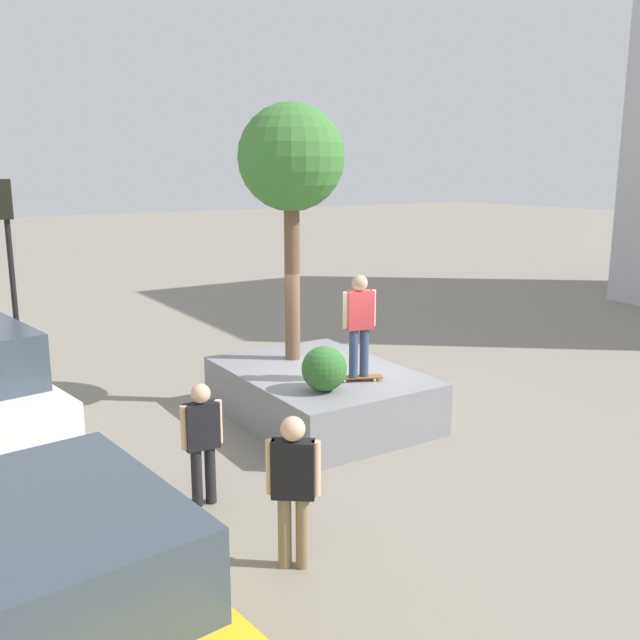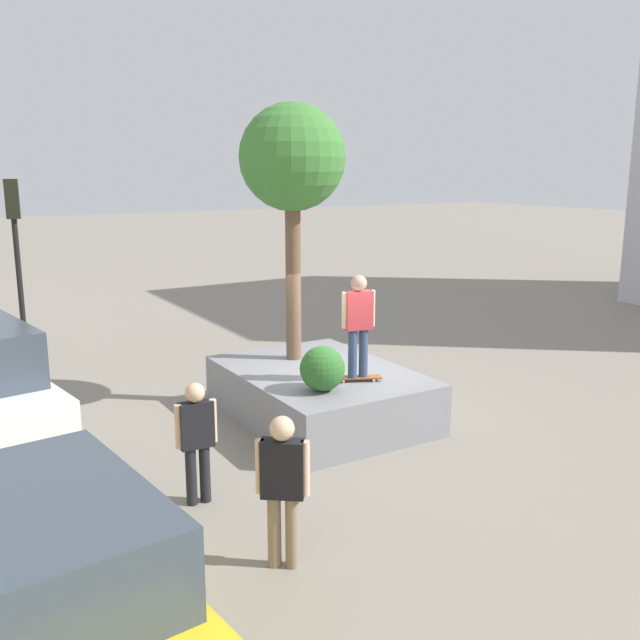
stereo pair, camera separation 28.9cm
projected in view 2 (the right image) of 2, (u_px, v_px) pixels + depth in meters
The scene contains 10 objects.
ground_plane at pixel (349, 420), 12.41m from camera, with size 120.00×120.00×0.00m, color gray.
planter_ledge at pixel (320, 394), 12.42m from camera, with size 3.80×2.76×0.90m, color gray.
plaza_tree at pixel (292, 162), 12.32m from camera, with size 1.89×1.89×4.61m.
boxwood_shrub at pixel (322, 369), 11.11m from camera, with size 0.73×0.73×0.73m, color #2D6628.
skateboard at pixel (358, 378), 11.68m from camera, with size 0.53×0.81×0.07m.
skateboarder at pixel (358, 319), 11.46m from camera, with size 0.28×0.57×1.71m.
sedan_parked at pixel (44, 599), 5.62m from camera, with size 4.33×2.32×1.94m.
traffic_light_corner at pixel (16, 239), 15.30m from camera, with size 0.36×0.32×4.15m.
passerby_with_bag at pixel (283, 481), 7.65m from camera, with size 0.44×0.50×1.77m.
pedestrian_crossing at pixel (197, 435), 9.15m from camera, with size 0.26×0.56×1.67m.
Camera 2 is at (-9.79, 6.52, 4.37)m, focal length 39.31 mm.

